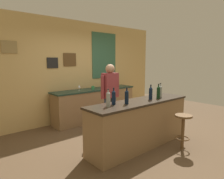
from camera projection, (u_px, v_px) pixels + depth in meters
ground_plane at (125, 140)px, 4.31m from camera, size 10.00×10.00×0.00m
back_wall at (76, 71)px, 5.63m from camera, size 6.00×0.09×2.80m
bar_counter at (140, 123)px, 3.94m from camera, size 2.34×0.60×0.92m
side_counter at (95, 104)px, 5.74m from camera, size 2.56×0.56×0.90m
bartender at (110, 94)px, 4.57m from camera, size 0.52×0.21×1.62m
bar_stool at (183, 126)px, 3.78m from camera, size 0.32×0.32×0.68m
wine_bottle_a at (108, 99)px, 3.38m from camera, size 0.07×0.07×0.31m
wine_bottle_b at (114, 97)px, 3.53m from camera, size 0.07×0.07×0.31m
wine_bottle_c at (127, 97)px, 3.57m from camera, size 0.07×0.07×0.31m
wine_bottle_d at (151, 93)px, 3.98m from camera, size 0.07×0.07×0.31m
wine_bottle_e at (158, 92)px, 4.11m from camera, size 0.07×0.07×0.31m
wine_bottle_f at (160, 91)px, 4.24m from camera, size 0.07×0.07×0.31m
wine_glass_a at (79, 86)px, 5.33m from camera, size 0.07×0.07×0.16m
wine_glass_b at (102, 84)px, 5.77m from camera, size 0.07×0.07×0.16m
coffee_mug at (93, 88)px, 5.55m from camera, size 0.12×0.08×0.09m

